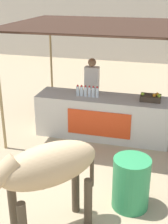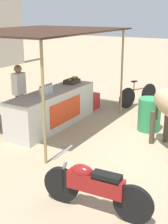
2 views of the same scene
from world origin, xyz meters
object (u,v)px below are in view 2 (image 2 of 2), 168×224
(stall_counter, at_px, (53,109))
(motorcycle_parked, at_px, (94,186))
(water_barrel, at_px, (149,114))
(bicycle_leaning, at_px, (138,95))
(cooler_box, at_px, (89,101))
(fruit_crate, at_px, (72,81))
(vendor_behind_counter, at_px, (19,95))

(stall_counter, height_order, motorcycle_parked, stall_counter)
(water_barrel, xyz_separation_m, motorcycle_parked, (-3.77, -0.40, 0.00))
(water_barrel, distance_m, bicycle_leaning, 2.25)
(cooler_box, height_order, bicycle_leaning, bicycle_leaning)
(fruit_crate, bearing_deg, cooler_box, -10.66)
(cooler_box, xyz_separation_m, water_barrel, (-0.87, -2.24, 0.18))
(stall_counter, distance_m, fruit_crate, 1.18)
(fruit_crate, height_order, cooler_box, fruit_crate)
(cooler_box, relative_size, bicycle_leaning, 0.39)
(cooler_box, xyz_separation_m, bicycle_leaning, (1.12, -1.20, 0.11))
(water_barrel, bearing_deg, cooler_box, 68.73)
(vendor_behind_counter, xyz_separation_m, water_barrel, (1.40, -3.09, -0.42))
(motorcycle_parked, xyz_separation_m, bicycle_leaning, (5.76, 1.44, -0.08))
(vendor_behind_counter, bearing_deg, motorcycle_parked, -124.14)
(cooler_box, relative_size, water_barrel, 0.71)
(motorcycle_parked, bearing_deg, fruit_crate, 35.85)
(bicycle_leaning, bearing_deg, water_barrel, -152.46)
(cooler_box, bearing_deg, vendor_behind_counter, 159.49)
(vendor_behind_counter, bearing_deg, stall_counter, -59.39)
(vendor_behind_counter, height_order, water_barrel, vendor_behind_counter)
(motorcycle_parked, bearing_deg, stall_counter, 44.23)
(stall_counter, relative_size, fruit_crate, 6.82)
(motorcycle_parked, distance_m, bicycle_leaning, 5.94)
(vendor_behind_counter, bearing_deg, fruit_crate, -25.24)
(fruit_crate, bearing_deg, motorcycle_parked, -144.15)
(cooler_box, distance_m, water_barrel, 2.41)
(bicycle_leaning, bearing_deg, vendor_behind_counter, 148.93)
(vendor_behind_counter, relative_size, motorcycle_parked, 0.92)
(fruit_crate, xyz_separation_m, motorcycle_parked, (-3.86, -2.79, -0.60))
(cooler_box, distance_m, motorcycle_parked, 5.34)
(motorcycle_parked, bearing_deg, cooler_box, 29.64)
(stall_counter, bearing_deg, motorcycle_parked, -135.77)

